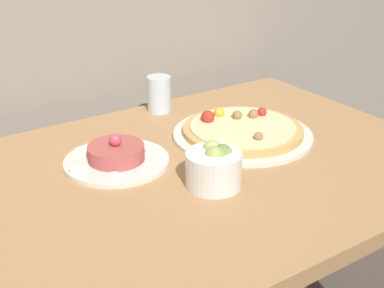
% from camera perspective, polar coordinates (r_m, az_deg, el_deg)
% --- Properties ---
extents(dining_table, '(1.16, 0.79, 0.76)m').
position_cam_1_polar(dining_table, '(1.21, -0.38, -7.24)').
color(dining_table, '#AD7F51').
rests_on(dining_table, ground_plane).
extents(pizza_plate, '(0.34, 0.34, 0.06)m').
position_cam_1_polar(pizza_plate, '(1.31, 5.38, 1.39)').
color(pizza_plate, silver).
rests_on(pizza_plate, dining_table).
extents(tartare_plate, '(0.23, 0.23, 0.07)m').
position_cam_1_polar(tartare_plate, '(1.18, -8.07, -1.36)').
color(tartare_plate, silver).
rests_on(tartare_plate, dining_table).
extents(small_bowl, '(0.11, 0.11, 0.09)m').
position_cam_1_polar(small_bowl, '(1.07, 2.35, -2.36)').
color(small_bowl, white).
rests_on(small_bowl, dining_table).
extents(drinking_glass, '(0.06, 0.06, 0.10)m').
position_cam_1_polar(drinking_glass, '(1.46, -3.53, 5.36)').
color(drinking_glass, silver).
rests_on(drinking_glass, dining_table).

